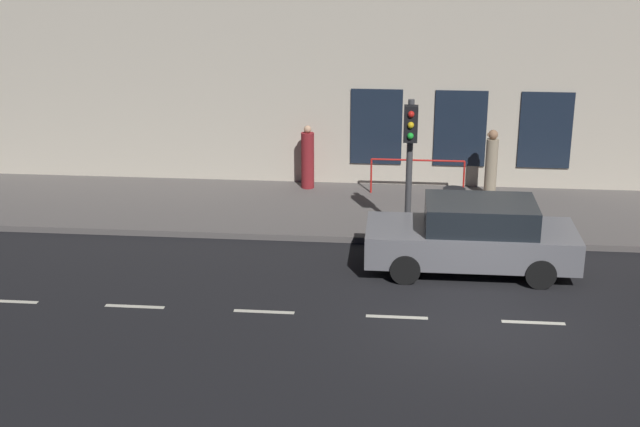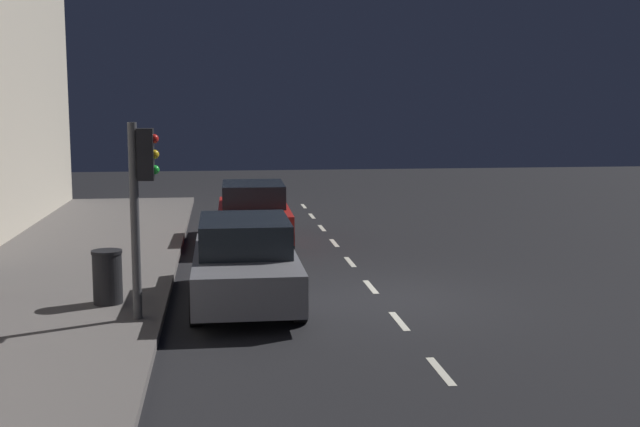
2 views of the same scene
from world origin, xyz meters
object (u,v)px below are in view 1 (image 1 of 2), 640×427
at_px(parked_car_0, 473,236).
at_px(traffic_light, 410,145).
at_px(pedestrian_1, 308,159).
at_px(pedestrian_0, 491,165).
at_px(trash_bin, 453,207).

bearing_deg(parked_car_0, traffic_light, 39.13).
height_order(parked_car_0, pedestrian_1, pedestrian_1).
relative_size(pedestrian_0, pedestrian_1, 1.04).
bearing_deg(trash_bin, pedestrian_1, 53.20).
bearing_deg(trash_bin, pedestrian_0, -23.74).
height_order(pedestrian_1, trash_bin, pedestrian_1).
xyz_separation_m(traffic_light, pedestrian_0, (3.28, -2.22, -1.32)).
distance_m(pedestrian_0, trash_bin, 2.80).
relative_size(parked_car_0, pedestrian_1, 2.55).
height_order(traffic_light, parked_car_0, traffic_light).
distance_m(parked_car_0, pedestrian_0, 5.06).
bearing_deg(parked_car_0, pedestrian_1, 37.68).
relative_size(parked_car_0, trash_bin, 4.70).
xyz_separation_m(traffic_light, parked_car_0, (-1.71, -1.41, -1.57)).
distance_m(pedestrian_0, pedestrian_1, 5.02).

